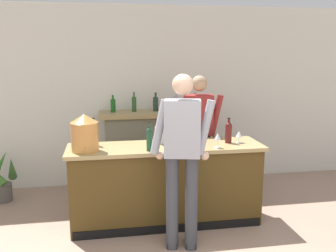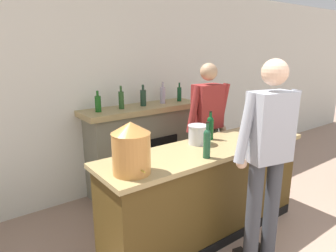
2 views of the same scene
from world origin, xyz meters
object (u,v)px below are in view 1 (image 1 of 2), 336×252
(wine_bottle_cabernet_heavy, at_px, (229,131))
(wine_glass_near_bucket, at_px, (239,134))
(potted_plant_corner, at_px, (3,180))
(wine_glass_front_left, at_px, (218,137))
(fireplace_stone, at_px, (155,148))
(copper_dispenser, at_px, (85,133))
(ice_bucket_steel, at_px, (163,135))
(wine_bottle_port_short, at_px, (179,130))
(person_customer, at_px, (182,155))
(wine_bottle_riesling_slim, at_px, (94,133))
(person_bartender, at_px, (199,133))
(wine_bottle_chardonnay_pale, at_px, (149,138))

(wine_bottle_cabernet_heavy, bearing_deg, wine_glass_near_bucket, -9.55)
(potted_plant_corner, bearing_deg, wine_glass_front_left, -25.19)
(fireplace_stone, relative_size, copper_dispenser, 4.00)
(copper_dispenser, height_order, ice_bucket_steel, copper_dispenser)
(wine_bottle_port_short, distance_m, wine_glass_front_left, 0.53)
(potted_plant_corner, bearing_deg, wine_bottle_port_short, -20.85)
(person_customer, bearing_deg, fireplace_stone, 90.45)
(potted_plant_corner, height_order, wine_bottle_riesling_slim, wine_bottle_riesling_slim)
(person_customer, xyz_separation_m, ice_bucket_steel, (-0.07, 0.77, 0.04))
(wine_bottle_cabernet_heavy, relative_size, wine_bottle_port_short, 0.99)
(wine_bottle_riesling_slim, relative_size, wine_bottle_port_short, 1.06)
(person_bartender, bearing_deg, potted_plant_corner, 169.73)
(wine_bottle_riesling_slim, height_order, wine_glass_front_left, wine_bottle_riesling_slim)
(person_customer, distance_m, person_bartender, 1.31)
(person_bartender, bearing_deg, wine_bottle_port_short, -130.93)
(wine_bottle_chardonnay_pale, height_order, wine_glass_near_bucket, wine_bottle_chardonnay_pale)
(potted_plant_corner, xyz_separation_m, wine_bottle_chardonnay_pale, (1.90, -1.27, 0.81))
(fireplace_stone, bearing_deg, person_bartender, -55.52)
(wine_glass_near_bucket, bearing_deg, wine_bottle_chardonnay_pale, -170.07)
(wine_bottle_chardonnay_pale, bearing_deg, wine_glass_near_bucket, 9.93)
(copper_dispenser, height_order, wine_bottle_chardonnay_pale, copper_dispenser)
(person_bartender, xyz_separation_m, wine_bottle_riesling_slim, (-1.38, -0.41, 0.14))
(person_customer, bearing_deg, wine_bottle_port_short, 80.47)
(ice_bucket_steel, xyz_separation_m, wine_glass_front_left, (0.58, -0.34, 0.03))
(fireplace_stone, bearing_deg, ice_bucket_steel, -92.82)
(person_customer, bearing_deg, person_bartender, 68.24)
(fireplace_stone, height_order, wine_bottle_port_short, fireplace_stone)
(potted_plant_corner, height_order, person_bartender, person_bartender)
(ice_bucket_steel, distance_m, wine_bottle_cabernet_heavy, 0.79)
(wine_bottle_riesling_slim, height_order, wine_glass_near_bucket, wine_bottle_riesling_slim)
(potted_plant_corner, bearing_deg, person_customer, -37.80)
(person_customer, bearing_deg, potted_plant_corner, 142.20)
(potted_plant_corner, distance_m, person_customer, 2.86)
(person_bartender, bearing_deg, person_customer, -111.76)
(person_bartender, relative_size, wine_bottle_cabernet_heavy, 5.70)
(wine_bottle_chardonnay_pale, bearing_deg, person_bartender, 45.70)
(person_bartender, bearing_deg, wine_bottle_cabernet_heavy, -68.46)
(potted_plant_corner, xyz_separation_m, wine_bottle_riesling_slim, (1.29, -0.90, 0.81))
(copper_dispenser, xyz_separation_m, wine_glass_front_left, (1.49, -0.10, -0.08))
(person_customer, bearing_deg, wine_bottle_riesling_slim, 138.24)
(wine_bottle_port_short, bearing_deg, person_customer, -99.53)
(wine_glass_near_bucket, bearing_deg, wine_bottle_riesling_slim, 174.13)
(potted_plant_corner, distance_m, wine_glass_front_left, 3.08)
(wine_bottle_riesling_slim, distance_m, wine_bottle_port_short, 1.03)
(copper_dispenser, xyz_separation_m, wine_bottle_riesling_slim, (0.09, 0.27, -0.06))
(copper_dispenser, relative_size, wine_bottle_port_short, 1.34)
(wine_bottle_chardonnay_pale, xyz_separation_m, wine_bottle_cabernet_heavy, (0.99, 0.22, -0.01))
(wine_bottle_chardonnay_pale, relative_size, wine_glass_front_left, 1.89)
(wine_glass_front_left, bearing_deg, wine_bottle_cabernet_heavy, 46.40)
(wine_bottle_port_short, xyz_separation_m, wine_glass_front_left, (0.37, -0.38, -0.01))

